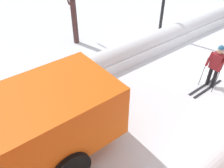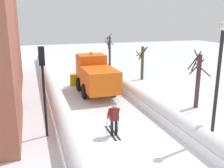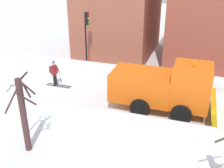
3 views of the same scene
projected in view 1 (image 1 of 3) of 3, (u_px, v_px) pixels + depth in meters
name	position (u px, v px, depth m)	size (l,w,h in m)	color
skier	(216.00, 64.00, 8.74)	(0.62, 1.80, 1.81)	black
bare_tree_near	(73.00, 6.00, 11.11)	(1.30, 1.05, 3.84)	#462C2B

